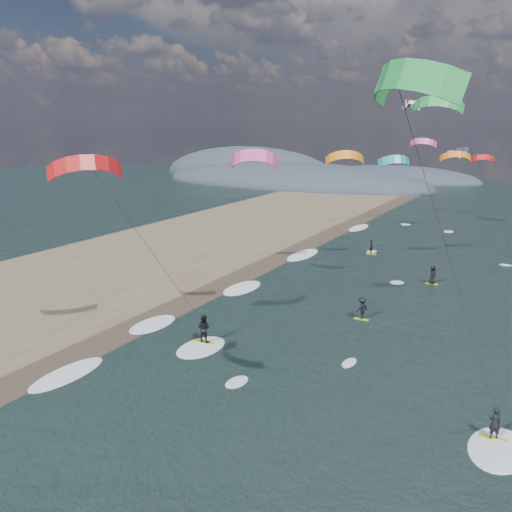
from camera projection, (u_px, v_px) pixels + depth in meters
The scene contains 8 objects.
ground at pixel (139, 483), 23.61m from camera, with size 260.00×260.00×0.00m, color black.
wet_sand_strip at pixel (96, 346), 37.71m from camera, with size 3.00×240.00×0.00m, color #382D23.
coastal_hills at pixel (287, 180), 136.43m from camera, with size 80.00×41.00×15.00m.
kitesurfer_near_a at pixel (421, 172), 21.09m from camera, with size 7.69×9.11×17.08m.
kitesurfer_near_b at pixel (126, 221), 33.64m from camera, with size 7.11×9.49×13.35m.
far_kitesurfers at pixel (389, 284), 48.58m from camera, with size 9.48×21.56×1.72m.
bg_kite_field at pixel (430, 144), 67.20m from camera, with size 12.37×78.32×8.44m.
shoreline_surf at pixel (155, 327), 41.21m from camera, with size 2.40×79.40×0.11m.
Camera 1 is at (14.18, -15.83, 14.77)m, focal length 40.00 mm.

